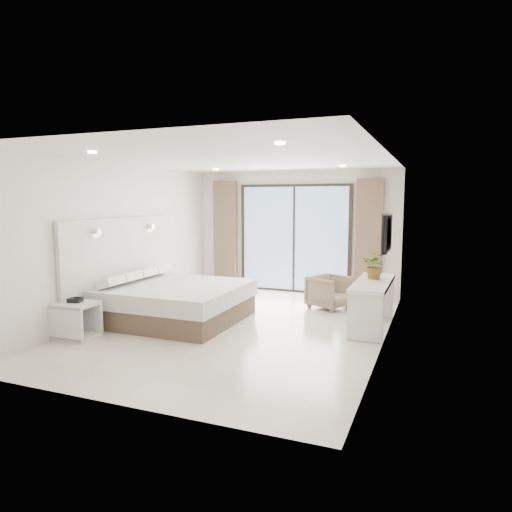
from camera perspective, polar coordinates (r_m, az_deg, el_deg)
The scene contains 8 objects.
ground at distance 7.58m, azimuth -2.14°, elevation -8.77°, with size 6.20×6.20×0.00m, color beige.
room_shell at distance 8.08m, azimuth -1.32°, elevation 3.61°, with size 4.62×6.22×2.72m.
bed at distance 8.01m, azimuth -10.16°, elevation -5.62°, with size 2.23×2.12×0.76m.
nightstand at distance 7.41m, azimuth -21.59°, elevation -7.45°, with size 0.61×0.51×0.54m.
phone at distance 7.35m, azimuth -21.67°, elevation -5.14°, with size 0.19×0.15×0.06m, color black.
console_desk at distance 7.57m, azimuth 14.38°, elevation -4.57°, with size 0.54×1.71×0.77m.
plant at distance 7.75m, azimuth 14.69°, elevation -1.49°, with size 0.41×0.45×0.35m, color #33662D.
armchair at distance 8.84m, azimuth 9.17°, elevation -4.26°, with size 0.68×0.63×0.70m, color #806D54.
Camera 1 is at (2.96, -6.67, 2.06)m, focal length 32.00 mm.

